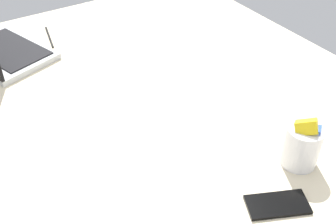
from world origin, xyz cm
name	(u,v)px	position (x,y,z in cm)	size (l,w,h in cm)	color
bed_mattress	(169,148)	(0.00, 0.00, 9.00)	(180.00, 140.00, 18.00)	beige
snack_cup	(302,143)	(-29.40, -19.58, 24.10)	(9.35, 9.02, 14.57)	silver
cell_phone	(277,205)	(-36.93, -5.28, 18.40)	(6.80, 14.00, 0.80)	black
charger_cable	(49,37)	(67.23, 11.09, 18.30)	(17.00, 0.60, 0.60)	black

